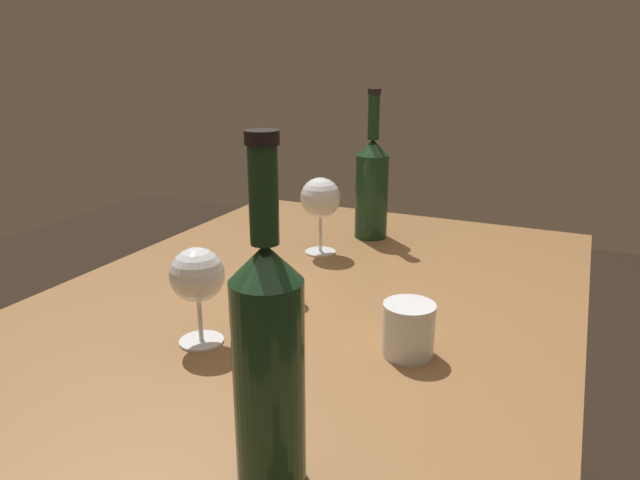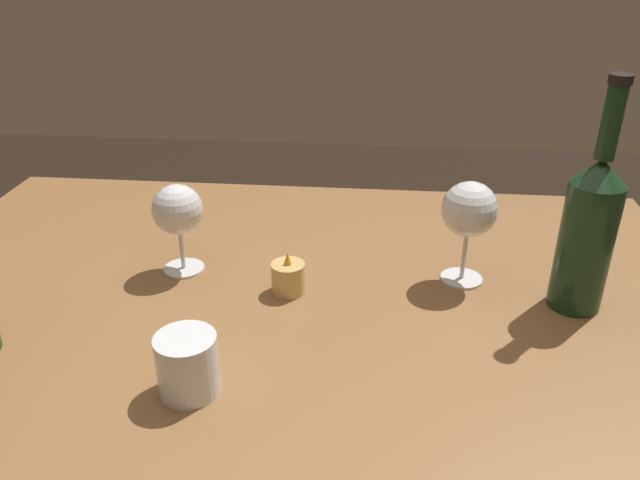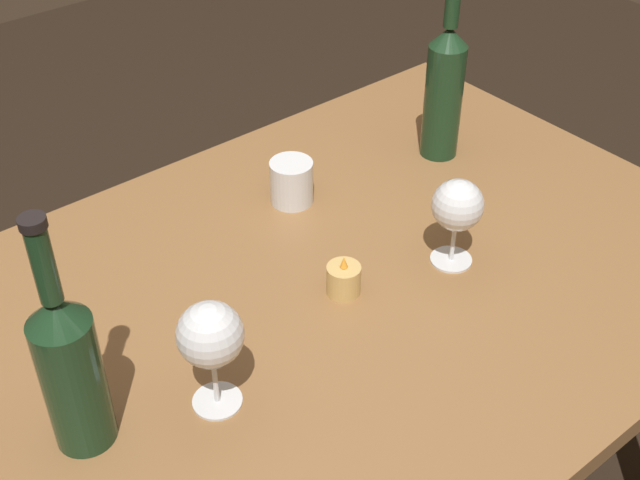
# 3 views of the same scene
# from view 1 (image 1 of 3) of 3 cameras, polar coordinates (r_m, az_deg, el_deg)

# --- Properties ---
(dining_table) EXTENTS (1.30, 0.90, 0.74)m
(dining_table) POSITION_cam_1_polar(r_m,az_deg,el_deg) (1.05, -1.86, -10.80)
(dining_table) COLOR olive
(dining_table) RESTS_ON ground
(wine_glass_left) EXTENTS (0.09, 0.09, 0.17)m
(wine_glass_left) POSITION_cam_1_polar(r_m,az_deg,el_deg) (1.23, 0.04, 3.98)
(wine_glass_left) COLOR white
(wine_glass_left) RESTS_ON dining_table
(wine_glass_right) EXTENTS (0.08, 0.08, 0.15)m
(wine_glass_right) POSITION_cam_1_polar(r_m,az_deg,el_deg) (0.86, -11.90, -3.60)
(wine_glass_right) COLOR white
(wine_glass_right) RESTS_ON dining_table
(wine_bottle) EXTENTS (0.08, 0.08, 0.34)m
(wine_bottle) POSITION_cam_1_polar(r_m,az_deg,el_deg) (1.35, 5.08, 5.35)
(wine_bottle) COLOR #19381E
(wine_bottle) RESTS_ON dining_table
(wine_bottle_second) EXTENTS (0.07, 0.07, 0.35)m
(wine_bottle_second) POSITION_cam_1_polar(r_m,az_deg,el_deg) (0.56, -5.05, -11.65)
(wine_bottle_second) COLOR #19381E
(wine_bottle_second) RESTS_ON dining_table
(water_tumbler) EXTENTS (0.07, 0.07, 0.08)m
(water_tumbler) POSITION_cam_1_polar(r_m,az_deg,el_deg) (0.85, 8.62, -8.87)
(water_tumbler) COLOR white
(water_tumbler) RESTS_ON dining_table
(votive_candle) EXTENTS (0.05, 0.05, 0.07)m
(votive_candle) POSITION_cam_1_polar(r_m,az_deg,el_deg) (1.00, -3.17, -5.01)
(votive_candle) COLOR #DBB266
(votive_candle) RESTS_ON dining_table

